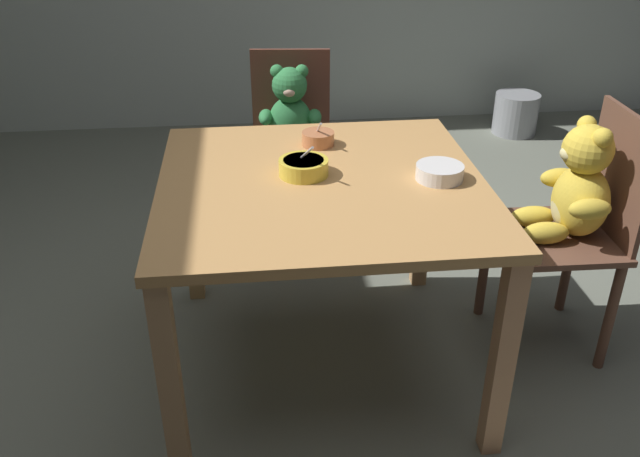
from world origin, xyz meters
The scene contains 8 objects.
ground_plane centered at (0.00, 0.00, -0.02)m, with size 5.20×5.20×0.04m.
dining_table centered at (0.00, 0.00, 0.62)m, with size 1.01×1.01×0.71m.
teddy_chair_near_right centered at (0.87, 0.04, 0.57)m, with size 0.40×0.42×0.88m.
teddy_chair_far_center centered at (-0.04, 0.86, 0.55)m, with size 0.41×0.41×0.88m.
porridge_bowl_yellow_center centered at (-0.05, 0.04, 0.74)m, with size 0.16×0.17×0.13m.
porridge_bowl_white_near_right centered at (0.36, -0.03, 0.74)m, with size 0.15×0.15×0.05m.
porridge_bowl_terracotta_far_center centered at (0.02, 0.29, 0.74)m, with size 0.11×0.12×0.10m.
metal_pail centered at (1.51, 2.15, 0.13)m, with size 0.28×0.28×0.26m, color #93969B.
Camera 1 is at (-0.21, -1.90, 1.59)m, focal length 37.94 mm.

